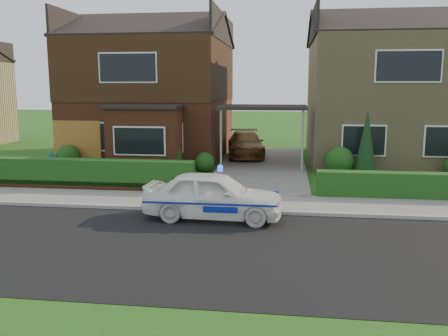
# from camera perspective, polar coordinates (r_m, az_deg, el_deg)

# --- Properties ---
(ground) EXTENTS (120.00, 120.00, 0.00)m
(ground) POSITION_cam_1_polar(r_m,az_deg,el_deg) (10.78, 1.57, -9.78)
(ground) COLOR #204813
(ground) RESTS_ON ground
(road) EXTENTS (60.00, 6.00, 0.02)m
(road) POSITION_cam_1_polar(r_m,az_deg,el_deg) (10.78, 1.57, -9.78)
(road) COLOR black
(road) RESTS_ON ground
(kerb) EXTENTS (60.00, 0.16, 0.12)m
(kerb) POSITION_cam_1_polar(r_m,az_deg,el_deg) (13.66, 2.92, -5.27)
(kerb) COLOR #9E9993
(kerb) RESTS_ON ground
(sidewalk) EXTENTS (60.00, 2.00, 0.10)m
(sidewalk) POSITION_cam_1_polar(r_m,az_deg,el_deg) (14.68, 3.26, -4.25)
(sidewalk) COLOR slate
(sidewalk) RESTS_ON ground
(driveway) EXTENTS (3.80, 12.00, 0.12)m
(driveway) POSITION_cam_1_polar(r_m,az_deg,el_deg) (21.42, 4.66, 0.23)
(driveway) COLOR #666059
(driveway) RESTS_ON ground
(house_left) EXTENTS (7.50, 9.53, 7.25)m
(house_left) POSITION_cam_1_polar(r_m,az_deg,el_deg) (24.96, -8.45, 10.16)
(house_left) COLOR brown
(house_left) RESTS_ON ground
(house_right) EXTENTS (7.50, 8.06, 7.25)m
(house_right) POSITION_cam_1_polar(r_m,az_deg,el_deg) (24.56, 18.99, 9.41)
(house_right) COLOR tan
(house_right) RESTS_ON ground
(carport_link) EXTENTS (3.80, 3.00, 2.77)m
(carport_link) POSITION_cam_1_polar(r_m,az_deg,el_deg) (21.10, 4.75, 7.18)
(carport_link) COLOR black
(carport_link) RESTS_ON ground
(garage_door) EXTENTS (2.20, 0.10, 2.10)m
(garage_door) POSITION_cam_1_polar(r_m,az_deg,el_deg) (22.26, -17.20, 2.76)
(garage_door) COLOR #92601F
(garage_door) RESTS_ON ground
(dwarf_wall) EXTENTS (7.70, 0.25, 0.36)m
(dwarf_wall) POSITION_cam_1_polar(r_m,az_deg,el_deg) (17.20, -16.08, -2.09)
(dwarf_wall) COLOR brown
(dwarf_wall) RESTS_ON ground
(hedge_left) EXTENTS (7.50, 0.55, 0.90)m
(hedge_left) POSITION_cam_1_polar(r_m,az_deg,el_deg) (17.37, -15.85, -2.57)
(hedge_left) COLOR #1A3B12
(hedge_left) RESTS_ON ground
(hedge_right) EXTENTS (7.50, 0.55, 0.80)m
(hedge_right) POSITION_cam_1_polar(r_m,az_deg,el_deg) (16.56, 24.08, -3.66)
(hedge_right) COLOR #1A3B12
(hedge_right) RESTS_ON ground
(shrub_left_far) EXTENTS (1.08, 1.08, 1.08)m
(shrub_left_far) POSITION_cam_1_polar(r_m,az_deg,el_deg) (22.02, -18.22, 1.30)
(shrub_left_far) COLOR #1A3B12
(shrub_left_far) RESTS_ON ground
(shrub_left_mid) EXTENTS (1.32, 1.32, 1.32)m
(shrub_left_mid) POSITION_cam_1_polar(r_m,az_deg,el_deg) (20.26, -6.94, 1.36)
(shrub_left_mid) COLOR #1A3B12
(shrub_left_mid) RESTS_ON ground
(shrub_left_near) EXTENTS (0.84, 0.84, 0.84)m
(shrub_left_near) POSITION_cam_1_polar(r_m,az_deg,el_deg) (20.25, -2.33, 0.73)
(shrub_left_near) COLOR #1A3B12
(shrub_left_near) RESTS_ON ground
(shrub_right_near) EXTENTS (1.20, 1.20, 1.20)m
(shrub_right_near) POSITION_cam_1_polar(r_m,az_deg,el_deg) (19.85, 13.70, 0.80)
(shrub_right_near) COLOR #1A3B12
(shrub_right_near) RESTS_ON ground
(conifer_a) EXTENTS (0.90, 0.90, 2.60)m
(conifer_a) POSITION_cam_1_polar(r_m,az_deg,el_deg) (19.69, 16.74, 2.65)
(conifer_a) COLOR black
(conifer_a) RESTS_ON ground
(police_car) EXTENTS (3.52, 3.90, 1.47)m
(police_car) POSITION_cam_1_polar(r_m,az_deg,el_deg) (12.99, -1.26, -3.36)
(police_car) COLOR white
(police_car) RESTS_ON ground
(driveway_car) EXTENTS (2.31, 4.49, 1.25)m
(driveway_car) POSITION_cam_1_polar(r_m,az_deg,el_deg) (23.93, 2.61, 2.91)
(driveway_car) COLOR brown
(driveway_car) RESTS_ON driveway
(potted_plant_a) EXTENTS (0.47, 0.38, 0.77)m
(potted_plant_a) POSITION_cam_1_polar(r_m,az_deg,el_deg) (21.82, -19.95, 0.72)
(potted_plant_a) COLOR gray
(potted_plant_a) RESTS_ON ground
(potted_plant_b) EXTENTS (0.56, 0.51, 0.84)m
(potted_plant_b) POSITION_cam_1_polar(r_m,az_deg,el_deg) (18.66, -18.10, -0.53)
(potted_plant_b) COLOR gray
(potted_plant_b) RESTS_ON ground
(potted_plant_c) EXTENTS (0.60, 0.60, 0.86)m
(potted_plant_c) POSITION_cam_1_polar(r_m,az_deg,el_deg) (19.09, -17.51, -0.24)
(potted_plant_c) COLOR gray
(potted_plant_c) RESTS_ON ground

